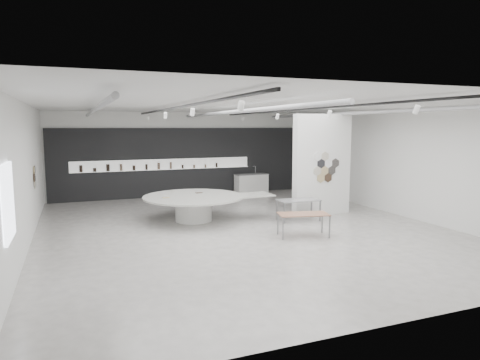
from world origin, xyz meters
name	(u,v)px	position (x,y,z in m)	size (l,w,h in m)	color
room	(239,162)	(-0.09, 0.00, 2.07)	(12.02, 14.02, 3.82)	#B3AEA9
back_wall_display	(184,162)	(-0.08, 6.93, 1.54)	(11.80, 0.27, 3.10)	black
partition_column	(322,165)	(3.50, 1.00, 1.80)	(2.20, 0.38, 3.60)	white
display_island	(196,204)	(-1.05, 1.56, 0.56)	(4.42, 3.51, 0.86)	white
sample_table_wood	(303,215)	(1.29, -1.58, 0.62)	(1.56, 1.03, 0.67)	#8E5F49
sample_table_stone	(299,201)	(2.19, 0.32, 0.65)	(1.43, 0.77, 0.72)	gray
kitchen_counter	(251,183)	(3.09, 6.53, 0.46)	(1.65, 0.76, 1.27)	white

